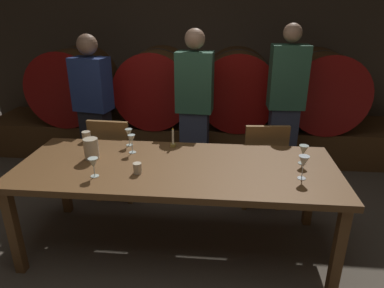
{
  "coord_description": "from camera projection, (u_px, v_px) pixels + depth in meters",
  "views": [
    {
      "loc": [
        0.36,
        -2.0,
        1.9
      ],
      "look_at": [
        0.13,
        0.52,
        0.88
      ],
      "focal_mm": 32.31,
      "sensor_mm": 36.0,
      "label": 1
    }
  ],
  "objects": [
    {
      "name": "back_wall",
      "position": [
        199.0,
        42.0,
        4.79
      ],
      "size": [
        6.13,
        0.24,
        2.84
      ],
      "primitive_type": "cube",
      "color": "#473A2D",
      "rests_on": "ground"
    },
    {
      "name": "wine_barrel_far_right",
      "position": [
        320.0,
        89.0,
        4.34
      ],
      "size": [
        0.95,
        0.93,
        0.95
      ],
      "color": "#513319",
      "rests_on": "barrel_shelf"
    },
    {
      "name": "barrel_shelf",
      "position": [
        196.0,
        136.0,
        4.73
      ],
      "size": [
        5.52,
        0.9,
        0.45
      ],
      "primitive_type": "cube",
      "color": "brown",
      "rests_on": "ground"
    },
    {
      "name": "guest_left",
      "position": [
        94.0,
        109.0,
        3.78
      ],
      "size": [
        0.42,
        0.31,
        1.63
      ],
      "rotation": [
        0.0,
        0.0,
        2.94
      ],
      "color": "black",
      "rests_on": "ground"
    },
    {
      "name": "ground_plane",
      "position": [
        169.0,
        277.0,
        2.59
      ],
      "size": [
        7.97,
        7.97,
        0.0
      ],
      "primitive_type": "plane",
      "color": "brown"
    },
    {
      "name": "wine_barrel_far_left",
      "position": [
        76.0,
        84.0,
        4.61
      ],
      "size": [
        0.95,
        0.93,
        0.95
      ],
      "color": "#513319",
      "rests_on": "barrel_shelf"
    },
    {
      "name": "guest_right",
      "position": [
        285.0,
        105.0,
        3.74
      ],
      "size": [
        0.39,
        0.25,
        1.73
      ],
      "rotation": [
        0.0,
        0.0,
        3.17
      ],
      "color": "#33384C",
      "rests_on": "ground"
    },
    {
      "name": "guest_center",
      "position": [
        195.0,
        108.0,
        3.7
      ],
      "size": [
        0.4,
        0.27,
        1.69
      ],
      "rotation": [
        0.0,
        0.0,
        3.06
      ],
      "color": "#33384C",
      "rests_on": "ground"
    },
    {
      "name": "wine_glass_center",
      "position": [
        132.0,
        140.0,
        2.85
      ],
      "size": [
        0.06,
        0.06,
        0.16
      ],
      "color": "silver",
      "rests_on": "dining_table"
    },
    {
      "name": "wine_glass_far_left",
      "position": [
        93.0,
        164.0,
        2.45
      ],
      "size": [
        0.07,
        0.07,
        0.14
      ],
      "color": "silver",
      "rests_on": "dining_table"
    },
    {
      "name": "candle_center",
      "position": [
        173.0,
        142.0,
        3.0
      ],
      "size": [
        0.05,
        0.05,
        0.18
      ],
      "color": "olive",
      "rests_on": "dining_table"
    },
    {
      "name": "pitcher",
      "position": [
        91.0,
        149.0,
        2.75
      ],
      "size": [
        0.12,
        0.12,
        0.17
      ],
      "color": "beige",
      "rests_on": "dining_table"
    },
    {
      "name": "cup_left",
      "position": [
        86.0,
        136.0,
        3.12
      ],
      "size": [
        0.08,
        0.08,
        0.09
      ],
      "primitive_type": "cylinder",
      "color": "beige",
      "rests_on": "dining_table"
    },
    {
      "name": "wine_glass_right",
      "position": [
        304.0,
        162.0,
        2.41
      ],
      "size": [
        0.08,
        0.08,
        0.17
      ],
      "color": "white",
      "rests_on": "dining_table"
    },
    {
      "name": "wine_glass_far_right",
      "position": [
        303.0,
        151.0,
        2.66
      ],
      "size": [
        0.07,
        0.07,
        0.15
      ],
      "color": "silver",
      "rests_on": "dining_table"
    },
    {
      "name": "wine_barrel_center_right",
      "position": [
        237.0,
        87.0,
        4.43
      ],
      "size": [
        0.95,
        0.93,
        0.95
      ],
      "color": "#513319",
      "rests_on": "barrel_shelf"
    },
    {
      "name": "chair_right",
      "position": [
        263.0,
        160.0,
        3.36
      ],
      "size": [
        0.43,
        0.43,
        0.88
      ],
      "rotation": [
        0.0,
        0.0,
        3.22
      ],
      "color": "brown",
      "rests_on": "ground"
    },
    {
      "name": "cup_right",
      "position": [
        137.0,
        168.0,
        2.53
      ],
      "size": [
        0.06,
        0.06,
        0.08
      ],
      "primitive_type": "cylinder",
      "color": "beige",
      "rests_on": "dining_table"
    },
    {
      "name": "dining_table",
      "position": [
        177.0,
        173.0,
        2.69
      ],
      "size": [
        2.46,
        0.96,
        0.75
      ],
      "color": "brown",
      "rests_on": "ground"
    },
    {
      "name": "chair_left",
      "position": [
        114.0,
        155.0,
        3.49
      ],
      "size": [
        0.42,
        0.42,
        0.88
      ],
      "rotation": [
        0.0,
        0.0,
        3.09
      ],
      "color": "brown",
      "rests_on": "ground"
    },
    {
      "name": "wine_glass_left",
      "position": [
        129.0,
        134.0,
        3.01
      ],
      "size": [
        0.06,
        0.06,
        0.15
      ],
      "color": "silver",
      "rests_on": "dining_table"
    },
    {
      "name": "wine_barrel_center_left",
      "position": [
        158.0,
        85.0,
        4.52
      ],
      "size": [
        0.95,
        0.93,
        0.95
      ],
      "color": "brown",
      "rests_on": "barrel_shelf"
    }
  ]
}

